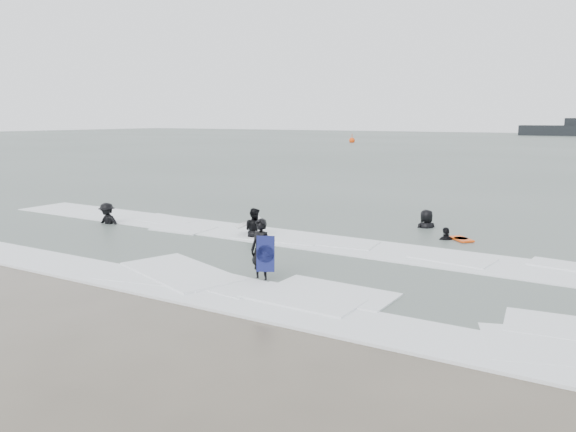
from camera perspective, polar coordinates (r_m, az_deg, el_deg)
The scene contains 10 objects.
ground at distance 15.48m, azimuth -9.81°, elevation -6.76°, with size 320.00×320.00×0.00m, color brown.
sea at distance 91.71m, azimuth 25.53°, elevation 6.30°, with size 320.00×320.00×0.00m, color #47544C.
surfer_centre at distance 15.46m, azimuth -2.75°, elevation -6.65°, with size 0.64×0.42×1.76m, color black.
surfer_wading at distance 20.74m, azimuth -3.41°, elevation -2.34°, with size 0.83×0.65×1.71m, color black.
surfer_breaker at distance 24.46m, azimuth -17.86°, elevation -0.91°, with size 1.16×0.67×1.80m, color black.
surfer_right_near at distance 21.16m, azimuth 15.76°, elevation -2.46°, with size 0.97×0.40×1.66m, color black.
surfer_right_far at distance 23.21m, azimuth 13.85°, elevation -1.29°, with size 0.95×0.62×1.94m, color black.
surf_foam at distance 18.30m, azimuth -2.14°, elevation -3.87°, with size 30.03×9.06×0.09m.
bodyboards at distance 18.79m, azimuth 4.32°, elevation -2.10°, with size 8.04×8.74×1.25m.
buoy at distance 100.17m, azimuth 6.51°, elevation 7.64°, with size 1.00×1.00×1.65m.
Camera 1 is at (9.88, -11.07, 4.42)m, focal length 35.00 mm.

